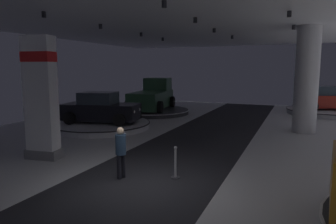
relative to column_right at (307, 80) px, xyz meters
name	(u,v)px	position (x,y,z in m)	size (l,w,h in m)	color
ground	(139,185)	(-4.47, -9.97, -2.77)	(24.00, 44.00, 0.06)	silver
column_right	(307,80)	(0.00, 0.00, 0.00)	(1.18, 1.18, 5.50)	silver
brand_sign_pylon	(41,97)	(-9.02, -9.01, -0.43)	(1.35, 0.83, 4.50)	slate
display_platform_deep_right	(328,111)	(1.75, 7.88, -2.55)	(5.84, 5.84, 0.36)	#B7B7BC
display_car_deep_right	(328,99)	(1.72, 7.87, -1.62)	(4.55, 3.17, 1.71)	maroon
display_platform_mid_left	(102,125)	(-10.53, -3.21, -2.57)	(5.47, 5.47, 0.33)	silver
display_car_mid_left	(101,109)	(-10.56, -3.22, -1.66)	(4.48, 2.90, 1.71)	black
display_platform_far_left	(152,111)	(-10.48, 3.10, -2.58)	(5.68, 5.68, 0.31)	#333338
pickup_truck_far_left	(153,97)	(-10.53, 3.42, -1.51)	(3.32, 5.56, 2.30)	#2D5638
visitor_walking_near	(121,149)	(-5.23, -9.70, -1.84)	(0.32, 0.32, 1.59)	black
stanchion_a	(175,166)	(-3.70, -9.06, -2.38)	(0.28, 0.28, 1.01)	#333338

